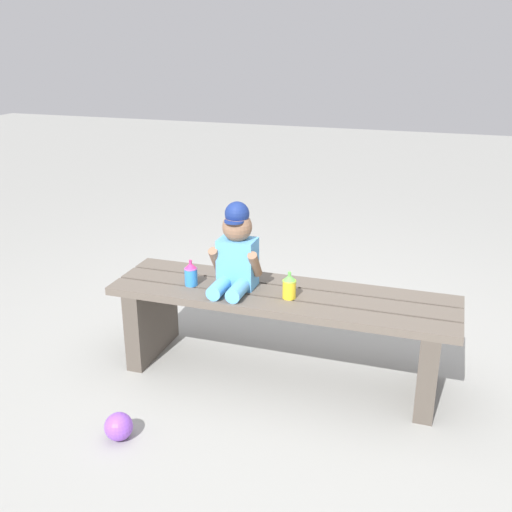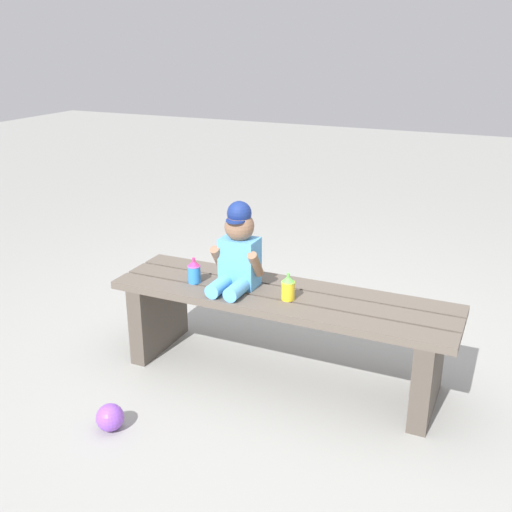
# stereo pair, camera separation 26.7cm
# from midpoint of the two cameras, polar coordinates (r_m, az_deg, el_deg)

# --- Properties ---
(ground_plane) EXTENTS (16.00, 16.00, 0.00)m
(ground_plane) POSITION_cam_midpoint_polar(r_m,az_deg,el_deg) (2.95, 5.00, -11.13)
(ground_plane) COLOR #999993
(park_bench) EXTENTS (1.58, 0.42, 0.42)m
(park_bench) POSITION_cam_midpoint_polar(r_m,az_deg,el_deg) (2.81, 5.18, -6.04)
(park_bench) COLOR #60564C
(park_bench) RESTS_ON ground_plane
(child_figure) EXTENTS (0.23, 0.27, 0.40)m
(child_figure) POSITION_cam_midpoint_polar(r_m,az_deg,el_deg) (2.75, 1.06, 0.46)
(child_figure) COLOR #59A5E5
(child_figure) RESTS_ON park_bench
(sippy_cup_left) EXTENTS (0.06, 0.06, 0.12)m
(sippy_cup_left) POSITION_cam_midpoint_polar(r_m,az_deg,el_deg) (2.84, -3.19, -1.47)
(sippy_cup_left) COLOR #338CE5
(sippy_cup_left) RESTS_ON park_bench
(sippy_cup_right) EXTENTS (0.06, 0.06, 0.12)m
(sippy_cup_right) POSITION_cam_midpoint_polar(r_m,az_deg,el_deg) (2.67, 5.92, -3.00)
(sippy_cup_right) COLOR yellow
(sippy_cup_right) RESTS_ON park_bench
(toy_ball) EXTENTS (0.11, 0.11, 0.11)m
(toy_ball) POSITION_cam_midpoint_polar(r_m,az_deg,el_deg) (2.59, -10.67, -14.82)
(toy_ball) COLOR #8C4CCC
(toy_ball) RESTS_ON ground_plane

